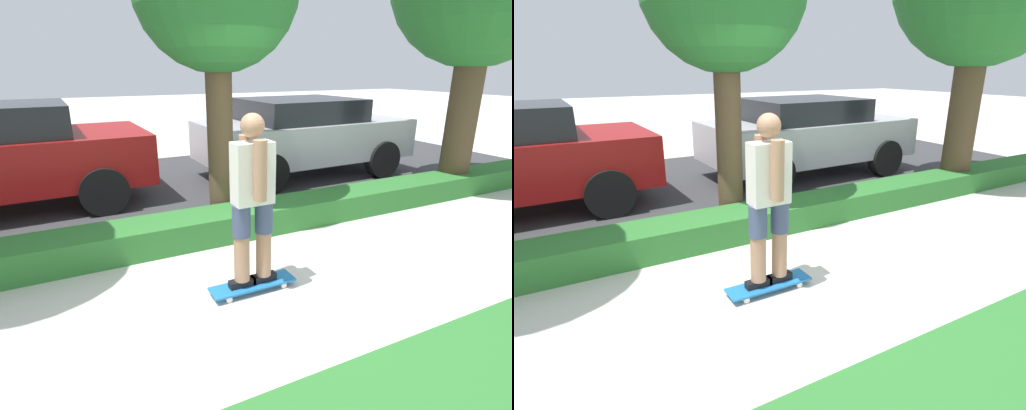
# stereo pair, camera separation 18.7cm
# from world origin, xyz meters

# --- Properties ---
(ground_plane) EXTENTS (60.00, 60.00, 0.00)m
(ground_plane) POSITION_xyz_m (0.00, 0.00, 0.00)
(ground_plane) COLOR beige
(street_asphalt) EXTENTS (15.64, 5.00, 0.01)m
(street_asphalt) POSITION_xyz_m (0.00, 4.20, 0.00)
(street_asphalt) COLOR #38383A
(street_asphalt) RESTS_ON ground_plane
(hedge_row) EXTENTS (15.64, 0.60, 0.35)m
(hedge_row) POSITION_xyz_m (0.00, 1.60, 0.18)
(hedge_row) COLOR #2D702D
(hedge_row) RESTS_ON ground_plane
(skateboard) EXTENTS (0.86, 0.24, 0.08)m
(skateboard) POSITION_xyz_m (-0.36, 0.23, 0.07)
(skateboard) COLOR #1E6BAD
(skateboard) RESTS_ON ground_plane
(skater_person) EXTENTS (0.49, 0.42, 1.64)m
(skater_person) POSITION_xyz_m (-0.36, 0.23, 0.96)
(skater_person) COLOR black
(skater_person) RESTS_ON skateboard
(parked_car_middle) EXTENTS (4.19, 2.12, 1.52)m
(parked_car_middle) POSITION_xyz_m (2.53, 3.91, 0.82)
(parked_car_middle) COLOR #B7B7BC
(parked_car_middle) RESTS_ON ground_plane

